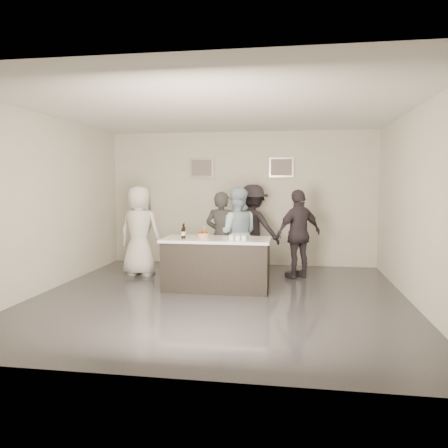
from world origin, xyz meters
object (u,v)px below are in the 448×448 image
(cake, at_px, (203,236))
(person_guest_right, at_px, (299,234))
(bar_counter, at_px, (217,264))
(person_main_blue, at_px, (236,234))
(person_guest_left, at_px, (140,231))
(person_main_black, at_px, (221,236))
(person_guest_back, at_px, (253,227))
(beer_bottle_a, at_px, (184,230))
(beer_bottle_b, at_px, (183,231))

(cake, distance_m, person_guest_right, 2.05)
(bar_counter, distance_m, person_guest_right, 1.90)
(person_main_blue, height_order, person_guest_left, person_guest_left)
(person_main_black, height_order, person_main_blue, person_main_blue)
(bar_counter, distance_m, person_main_blue, 0.99)
(bar_counter, bearing_deg, person_main_black, 92.58)
(person_main_black, xyz_separation_m, person_main_blue, (0.27, 0.14, 0.04))
(person_main_black, bearing_deg, cake, 85.04)
(bar_counter, height_order, person_guest_back, person_guest_back)
(bar_counter, height_order, person_main_blue, person_main_blue)
(bar_counter, height_order, person_guest_right, person_guest_right)
(beer_bottle_a, xyz_separation_m, person_guest_left, (-1.12, 0.83, -0.13))
(beer_bottle_a, height_order, person_main_black, person_main_black)
(beer_bottle_a, distance_m, person_main_black, 0.87)
(cake, bearing_deg, person_main_black, 75.30)
(person_main_black, distance_m, person_guest_back, 1.22)
(person_main_black, bearing_deg, beer_bottle_b, 68.19)
(cake, relative_size, beer_bottle_a, 0.84)
(beer_bottle_a, relative_size, person_guest_left, 0.14)
(cake, xyz_separation_m, person_main_black, (0.20, 0.74, -0.09))
(beer_bottle_b, bearing_deg, cake, 18.38)
(person_guest_left, bearing_deg, beer_bottle_a, 151.87)
(person_main_black, relative_size, person_guest_right, 0.98)
(person_main_black, relative_size, person_guest_left, 0.94)
(bar_counter, relative_size, person_guest_right, 1.08)
(person_main_black, height_order, person_guest_back, person_guest_back)
(beer_bottle_b, distance_m, person_main_blue, 1.27)
(person_main_black, height_order, person_guest_right, person_guest_right)
(beer_bottle_a, bearing_deg, bar_counter, -8.68)
(cake, relative_size, person_guest_right, 0.13)
(cake, height_order, person_guest_left, person_guest_left)
(beer_bottle_b, distance_m, person_guest_left, 1.58)
(bar_counter, height_order, cake, cake)
(person_main_blue, bearing_deg, beer_bottle_b, 44.68)
(beer_bottle_b, height_order, person_main_black, person_main_black)
(beer_bottle_b, bearing_deg, beer_bottle_a, 102.10)
(bar_counter, xyz_separation_m, cake, (-0.23, -0.03, 0.49))
(person_guest_back, bearing_deg, beer_bottle_b, 81.73)
(beer_bottle_a, relative_size, person_main_black, 0.15)
(person_guest_left, xyz_separation_m, person_guest_right, (3.14, 0.27, -0.03))
(cake, height_order, beer_bottle_b, beer_bottle_b)
(cake, xyz_separation_m, person_guest_right, (1.65, 1.23, -0.07))
(person_guest_left, height_order, person_guest_back, person_guest_back)
(beer_bottle_b, height_order, person_guest_right, person_guest_right)
(bar_counter, xyz_separation_m, person_guest_right, (1.42, 1.20, 0.42))
(beer_bottle_b, bearing_deg, person_main_blue, 51.38)
(person_main_black, xyz_separation_m, person_guest_back, (0.49, 1.11, 0.06))
(beer_bottle_a, height_order, beer_bottle_b, same)
(bar_counter, xyz_separation_m, person_main_black, (-0.03, 0.72, 0.40))
(person_main_blue, distance_m, person_guest_left, 1.96)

